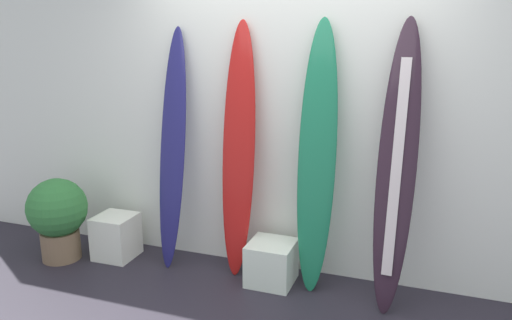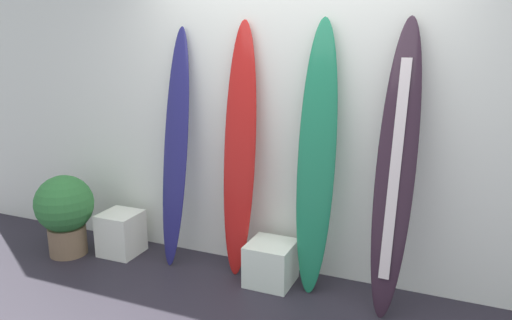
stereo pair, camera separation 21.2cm
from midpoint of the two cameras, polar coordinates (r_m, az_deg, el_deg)
The scene contains 8 objects.
wall_back at distance 3.93m, azimuth 6.28°, elevation 6.77°, with size 7.20×0.20×2.80m, color silver.
surfboard_navy at distance 4.11m, azimuth -7.90°, elevation 1.06°, with size 0.24×0.38×1.99m.
surfboard_crimson at distance 3.87m, azimuth -0.34°, elevation 1.01°, with size 0.28×0.32×2.04m.
surfboard_emerald at distance 3.65m, azimuth 8.71°, elevation -0.11°, with size 0.30×0.36×2.05m.
surfboard_charcoal at distance 3.49m, azimuth 17.67°, elevation -1.08°, with size 0.29×0.49×2.05m.
display_block_left at distance 4.56m, azimuth -14.17°, elevation -8.29°, with size 0.33×0.33×0.38m.
display_block_center at distance 3.94m, azimuth 3.32°, elevation -11.92°, with size 0.36×0.36×0.33m.
potted_plant at distance 4.61m, azimuth -20.18°, elevation -5.53°, with size 0.51×0.51×0.73m.
Camera 2 is at (1.22, -2.39, 1.90)m, focal length 34.30 mm.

